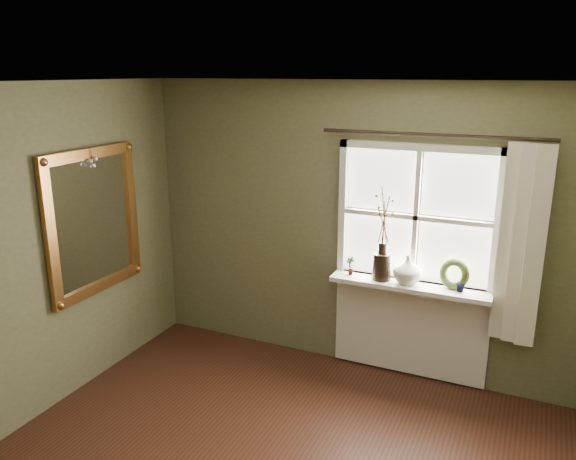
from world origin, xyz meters
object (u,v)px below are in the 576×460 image
at_px(cream_vase, 408,269).
at_px(wreath, 454,277).
at_px(dark_jug, 382,267).
at_px(gilt_mirror, 94,221).

xyz_separation_m(cream_vase, wreath, (0.38, 0.04, -0.03)).
xyz_separation_m(dark_jug, cream_vase, (0.22, 0.00, 0.01)).
bearing_deg(cream_vase, gilt_mirror, -158.45).
bearing_deg(dark_jug, cream_vase, 0.00).
relative_size(dark_jug, cream_vase, 0.95).
height_order(dark_jug, wreath, dark_jug).
relative_size(cream_vase, gilt_mirror, 0.20).
xyz_separation_m(dark_jug, wreath, (0.60, 0.04, -0.02)).
relative_size(wreath, gilt_mirror, 0.21).
distance_m(dark_jug, cream_vase, 0.22).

